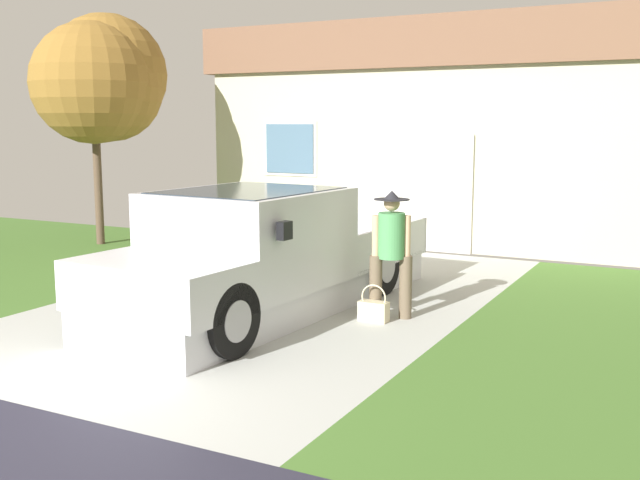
% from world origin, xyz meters
% --- Properties ---
extents(pickup_truck, '(2.28, 5.61, 1.60)m').
position_xyz_m(pickup_truck, '(0.13, 3.60, 0.72)').
color(pickup_truck, silver).
rests_on(pickup_truck, ground).
extents(person_with_hat, '(0.50, 0.44, 1.60)m').
position_xyz_m(person_with_hat, '(1.72, 4.21, 0.89)').
color(person_with_hat, brown).
rests_on(person_with_hat, ground).
extents(handbag, '(0.36, 0.17, 0.46)m').
position_xyz_m(handbag, '(1.60, 3.97, 0.15)').
color(handbag, beige).
rests_on(handbag, ground).
extents(house_with_garage, '(10.57, 6.39, 4.38)m').
position_xyz_m(house_with_garage, '(0.65, 12.29, 2.22)').
color(house_with_garage, '#BCB69C').
rests_on(house_with_garage, ground).
extents(front_yard_tree, '(2.46, 2.88, 4.55)m').
position_xyz_m(front_yard_tree, '(-5.48, 6.97, 3.22)').
color(front_yard_tree, brown).
rests_on(front_yard_tree, ground).
extents(wheeled_trash_bin, '(0.60, 0.72, 1.03)m').
position_xyz_m(wheeled_trash_bin, '(-3.41, 7.71, 0.56)').
color(wheeled_trash_bin, '#424247').
rests_on(wheeled_trash_bin, ground).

